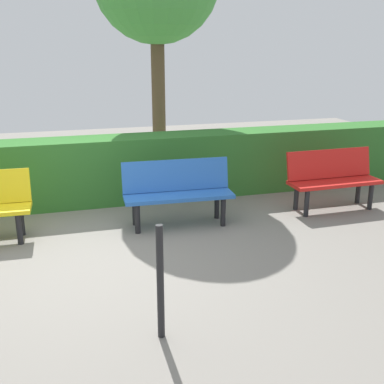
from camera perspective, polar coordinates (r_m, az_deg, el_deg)
ground_plane at (r=5.67m, az=-12.26°, el=-7.47°), size 16.98×16.98×0.00m
bench_red at (r=7.25m, az=16.44°, el=1.74°), size 1.36×0.49×0.86m
bench_blue at (r=6.34m, az=-1.74°, el=0.28°), size 1.46×0.52×0.86m
hedge_row at (r=7.44m, az=-5.08°, el=2.96°), size 12.98×0.61×1.00m
railing_post_mid at (r=3.93m, az=-3.81°, el=-10.77°), size 0.06×0.06×1.00m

